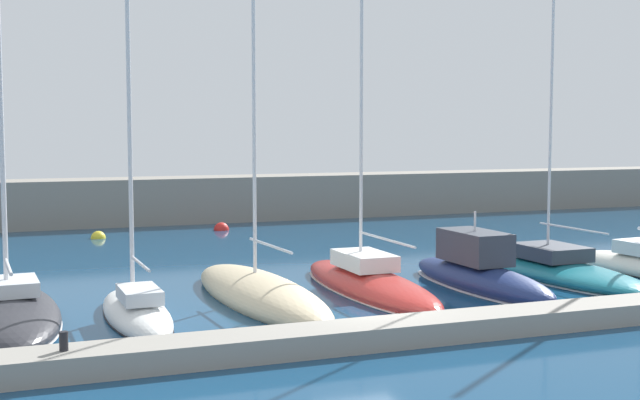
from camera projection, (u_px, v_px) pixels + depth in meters
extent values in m
plane|color=navy|center=(365.00, 326.00, 23.68)|extent=(120.00, 120.00, 0.00)
cube|color=gray|center=(397.00, 332.00, 21.76)|extent=(34.72, 1.44, 0.60)
cube|color=gray|center=(174.00, 200.00, 49.65)|extent=(108.00, 3.25, 2.68)
ellipsoid|color=#2D2D33|center=(8.00, 315.00, 24.42)|extent=(3.26, 8.81, 1.17)
ellipsoid|color=silver|center=(8.00, 319.00, 24.43)|extent=(3.29, 8.90, 0.12)
cylinder|color=silver|center=(0.00, 73.00, 24.00)|extent=(0.15, 0.15, 12.83)
cylinder|color=silver|center=(8.00, 265.00, 23.45)|extent=(0.24, 3.21, 0.10)
cube|color=silver|center=(7.00, 287.00, 24.51)|extent=(1.81, 2.04, 0.42)
ellipsoid|color=white|center=(136.00, 314.00, 24.45)|extent=(1.86, 6.37, 1.00)
ellipsoid|color=black|center=(137.00, 319.00, 24.46)|extent=(1.88, 6.43, 0.12)
cylinder|color=silver|center=(129.00, 110.00, 24.48)|extent=(0.13, 0.13, 10.91)
cylinder|color=silver|center=(140.00, 264.00, 23.56)|extent=(0.15, 2.64, 0.09)
cube|color=silver|center=(140.00, 294.00, 23.85)|extent=(1.11, 1.91, 0.39)
ellipsoid|color=beige|center=(259.00, 295.00, 27.01)|extent=(3.19, 10.14, 1.33)
cylinder|color=silver|center=(270.00, 246.00, 25.99)|extent=(0.32, 3.53, 0.08)
ellipsoid|color=#B72D28|center=(369.00, 285.00, 28.65)|extent=(2.43, 9.52, 1.09)
ellipsoid|color=silver|center=(369.00, 291.00, 28.67)|extent=(2.45, 9.62, 0.12)
cylinder|color=silver|center=(362.00, 35.00, 28.56)|extent=(0.11, 0.11, 16.02)
cylinder|color=silver|center=(386.00, 239.00, 27.30)|extent=(0.11, 4.12, 0.08)
cube|color=silver|center=(364.00, 260.00, 28.93)|extent=(1.53, 2.60, 0.54)
ellipsoid|color=navy|center=(480.00, 280.00, 29.18)|extent=(2.21, 8.05, 1.11)
ellipsoid|color=silver|center=(480.00, 288.00, 29.20)|extent=(2.23, 8.13, 0.12)
cube|color=#333842|center=(475.00, 247.00, 29.42)|extent=(1.55, 2.87, 1.11)
cube|color=black|center=(462.00, 239.00, 30.15)|extent=(1.35, 0.74, 0.62)
cylinder|color=silver|center=(475.00, 221.00, 29.35)|extent=(0.08, 0.08, 0.70)
ellipsoid|color=#19707F|center=(552.00, 270.00, 31.62)|extent=(3.35, 9.99, 0.85)
ellipsoid|color=silver|center=(552.00, 276.00, 31.64)|extent=(3.39, 10.09, 0.12)
cylinder|color=silver|center=(552.00, 61.00, 31.23)|extent=(0.10, 0.10, 14.89)
cylinder|color=silver|center=(573.00, 228.00, 30.47)|extent=(0.18, 3.75, 0.07)
cube|color=#333842|center=(551.00, 252.00, 31.65)|extent=(2.04, 2.68, 0.53)
sphere|color=yellow|center=(98.00, 238.00, 42.57)|extent=(0.75, 0.75, 0.75)
sphere|color=red|center=(221.00, 230.00, 46.05)|extent=(0.85, 0.85, 0.85)
cylinder|color=black|center=(64.00, 341.00, 18.76)|extent=(0.20, 0.20, 0.44)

